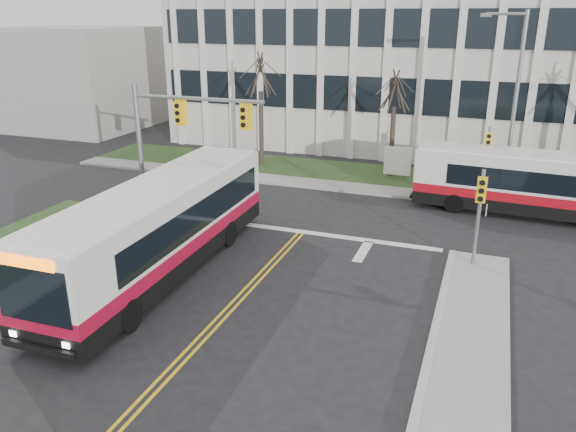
{
  "coord_description": "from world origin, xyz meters",
  "views": [
    {
      "loc": [
        7.31,
        -13.48,
        8.99
      ],
      "look_at": [
        0.62,
        4.71,
        2.0
      ],
      "focal_mm": 35.0,
      "sensor_mm": 36.0,
      "label": 1
    }
  ],
  "objects_px": {
    "streetlight": "(512,97)",
    "bus_main": "(160,230)",
    "directory_sign": "(397,161)",
    "bus_cross": "(536,186)"
  },
  "relations": [
    {
      "from": "streetlight",
      "to": "directory_sign",
      "type": "relative_size",
      "value": 4.6
    },
    {
      "from": "streetlight",
      "to": "directory_sign",
      "type": "bearing_deg",
      "value": 166.77
    },
    {
      "from": "bus_main",
      "to": "bus_cross",
      "type": "bearing_deg",
      "value": 40.08
    },
    {
      "from": "streetlight",
      "to": "directory_sign",
      "type": "distance_m",
      "value": 6.96
    },
    {
      "from": "bus_cross",
      "to": "streetlight",
      "type": "bearing_deg",
      "value": -141.98
    },
    {
      "from": "bus_main",
      "to": "directory_sign",
      "type": "bearing_deg",
      "value": 66.95
    },
    {
      "from": "directory_sign",
      "to": "bus_cross",
      "type": "height_order",
      "value": "bus_cross"
    },
    {
      "from": "streetlight",
      "to": "bus_cross",
      "type": "xyz_separation_m",
      "value": [
        1.5,
        -2.2,
        -3.73
      ]
    },
    {
      "from": "streetlight",
      "to": "bus_main",
      "type": "distance_m",
      "value": 18.19
    },
    {
      "from": "bus_main",
      "to": "bus_cross",
      "type": "distance_m",
      "value": 17.33
    }
  ]
}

